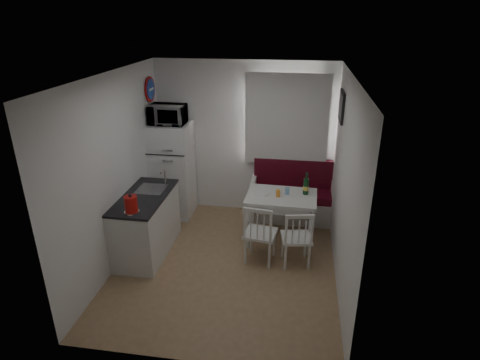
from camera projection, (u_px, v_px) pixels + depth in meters
The scene contains 22 objects.
floor at pixel (227, 263), 5.67m from camera, with size 3.00×3.50×0.02m, color #91724D.
ceiling at pixel (224, 76), 4.66m from camera, with size 3.00×3.50×0.02m, color white.
wall_back at pixel (244, 139), 6.76m from camera, with size 3.00×0.02×2.60m, color white.
wall_front at pixel (189, 253), 3.57m from camera, with size 3.00×0.02×2.60m, color white.
wall_left at pixel (115, 172), 5.37m from camera, with size 0.02×3.50×2.60m, color white.
wall_right at pixel (344, 186), 4.95m from camera, with size 0.02×3.50×2.60m, color white.
window at pixel (287, 122), 6.51m from camera, with size 1.22×0.06×1.47m, color silver.
curtain at pixel (287, 121), 6.42m from camera, with size 1.35×0.02×1.50m, color white.
kitchen_counter at pixel (147, 223), 5.80m from camera, with size 0.62×1.32×1.16m.
wall_sign at pixel (150, 89), 6.36m from camera, with size 0.40×0.40×0.03m, color #1A3E9C.
picture_frame at pixel (341, 106), 5.67m from camera, with size 0.04×0.52×0.42m, color black.
bench at pixel (292, 200), 6.80m from camera, with size 1.41×0.54×1.01m.
dining_table at pixel (281, 201), 5.97m from camera, with size 1.06×0.76×0.77m.
chair_left at pixel (260, 229), 5.45m from camera, with size 0.47×0.46×0.48m.
chair_right at pixel (297, 234), 5.40m from camera, with size 0.46×0.45×0.46m.
fridge at pixel (173, 170), 6.79m from camera, with size 0.65×0.65×1.62m, color white.
microwave at pixel (168, 114), 6.37m from camera, with size 0.56×0.38×0.31m, color white.
kettle at pixel (131, 204), 5.08m from camera, with size 0.20×0.20×0.26m, color #BA120E.
wine_bottle at pixel (306, 183), 5.91m from camera, with size 0.09×0.09×0.34m, color #133C1D, non-canonical shape.
drinking_glass_orange at pixel (278, 193), 5.88m from camera, with size 0.06×0.06×0.10m, color orange.
drinking_glass_blue at pixel (287, 191), 5.95m from camera, with size 0.06×0.06×0.11m, color #7DACD5.
plate at pixel (262, 193), 5.99m from camera, with size 0.24×0.24×0.02m, color white.
Camera 1 is at (0.91, -4.68, 3.29)m, focal length 30.00 mm.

